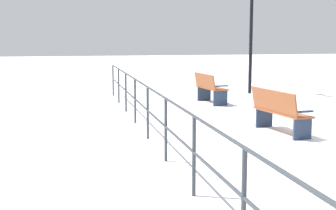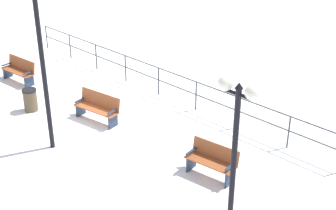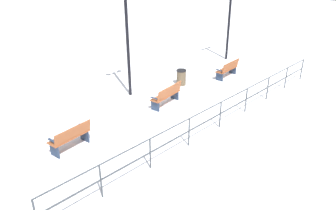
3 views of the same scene
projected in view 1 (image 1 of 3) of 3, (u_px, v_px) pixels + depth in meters
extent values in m
plane|color=white|center=(281.00, 133.00, 10.53)|extent=(80.00, 80.00, 0.00)
cube|color=brown|center=(282.00, 112.00, 10.47)|extent=(0.69, 1.70, 0.04)
cube|color=brown|center=(273.00, 101.00, 10.36)|extent=(0.36, 1.65, 0.47)
cube|color=#23334C|center=(302.00, 129.00, 9.83)|extent=(0.42, 0.11, 0.45)
cube|color=#23334C|center=(264.00, 117.00, 11.18)|extent=(0.42, 0.11, 0.45)
cube|color=#23334C|center=(304.00, 112.00, 9.79)|extent=(0.42, 0.13, 0.04)
cube|color=#23334C|center=(265.00, 102.00, 11.14)|extent=(0.42, 0.13, 0.04)
cube|color=brown|center=(212.00, 88.00, 15.06)|extent=(0.66, 1.49, 0.04)
cube|color=brown|center=(205.00, 81.00, 14.95)|extent=(0.28, 1.44, 0.43)
cube|color=#23334C|center=(220.00, 98.00, 14.51)|extent=(0.44, 0.10, 0.47)
cube|color=#23334C|center=(204.00, 93.00, 15.67)|extent=(0.44, 0.10, 0.47)
cube|color=#23334C|center=(221.00, 86.00, 14.46)|extent=(0.45, 0.12, 0.04)
cube|color=#23334C|center=(205.00, 82.00, 15.63)|extent=(0.45, 0.12, 0.04)
cylinder|color=black|center=(251.00, 37.00, 17.40)|extent=(0.12, 0.12, 4.02)
cylinder|color=#383D42|center=(244.00, 203.00, 4.59)|extent=(0.05, 0.05, 1.05)
cylinder|color=#383D42|center=(194.00, 157.00, 6.35)|extent=(0.05, 0.05, 1.05)
cylinder|color=#383D42|center=(166.00, 130.00, 8.11)|extent=(0.05, 0.05, 1.05)
cylinder|color=#383D42|center=(148.00, 113.00, 9.87)|extent=(0.05, 0.05, 1.05)
cylinder|color=#383D42|center=(135.00, 101.00, 11.63)|extent=(0.05, 0.05, 1.05)
cylinder|color=#383D42|center=(126.00, 92.00, 13.40)|extent=(0.05, 0.05, 1.05)
cylinder|color=#383D42|center=(119.00, 86.00, 15.16)|extent=(0.05, 0.05, 1.05)
cylinder|color=#383D42|center=(113.00, 80.00, 16.92)|extent=(0.05, 0.05, 1.05)
cylinder|color=#383D42|center=(148.00, 87.00, 9.80)|extent=(0.04, 14.55, 0.04)
cylinder|color=#383D42|center=(148.00, 110.00, 9.87)|extent=(0.04, 14.55, 0.04)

